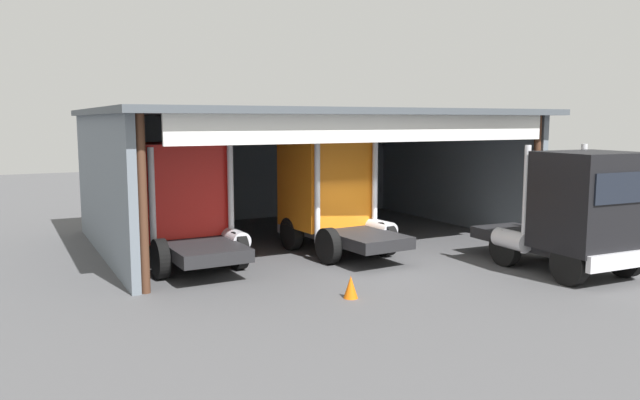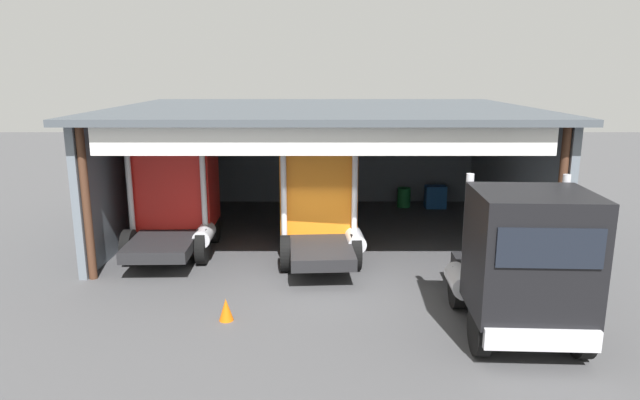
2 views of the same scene
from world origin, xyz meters
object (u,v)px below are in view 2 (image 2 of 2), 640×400
Objects in this scene: truck_red_yard_outside at (172,194)px; traffic_cone at (223,310)px; oil_drum at (401,197)px; tool_cart at (433,197)px; truck_orange_center_right_bay at (315,197)px; truck_black_right_bay at (520,263)px.

truck_red_yard_outside is 6.43m from traffic_cone.
truck_red_yard_outside is at bearing -145.22° from oil_drum.
truck_red_yard_outside is 4.82× the size of tool_cart.
truck_black_right_bay is (4.57, -6.10, -0.10)m from truck_orange_center_right_bay.
truck_black_right_bay is 5.14× the size of tool_cart.
truck_red_yard_outside reaches higher than oil_drum.
tool_cart reaches higher than traffic_cone.
truck_red_yard_outside is at bearing -32.42° from truck_black_right_bay.
truck_black_right_bay is 5.98× the size of oil_drum.
oil_drum is 1.39m from tool_cart.
truck_orange_center_right_bay is at bearing -120.52° from oil_drum.
oil_drum is (3.83, 6.50, -1.48)m from truck_orange_center_right_bay.
oil_drum is at bearing 171.83° from tool_cart.
truck_orange_center_right_bay is at bearing -7.24° from truck_red_yard_outside.
tool_cart is at bearing -8.17° from oil_drum.
oil_drum is (8.65, 6.01, -1.49)m from truck_red_yard_outside.
truck_orange_center_right_bay is at bearing 66.58° from traffic_cone.
truck_orange_center_right_bay is 7.69m from oil_drum.
truck_orange_center_right_bay is 7.62m from truck_black_right_bay.
truck_black_right_bay is 7.04m from traffic_cone.
truck_red_yard_outside reaches higher than tool_cart.
truck_red_yard_outside is at bearing 170.81° from truck_orange_center_right_bay.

